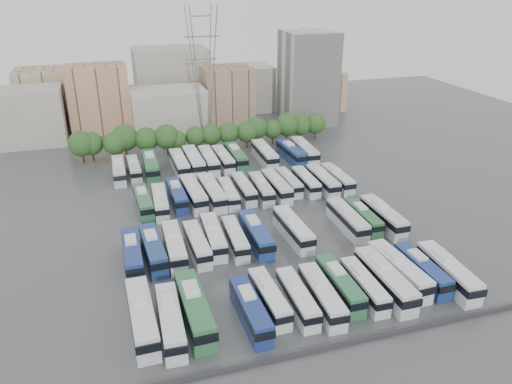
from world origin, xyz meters
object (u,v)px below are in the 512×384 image
object	(u,v)px
bus_r2_s13	(337,178)
bus_r3_s8	(236,156)
bus_r1_s12	(363,217)
bus_r1_s13	(383,216)
bus_r0_s12	(422,270)
bus_r2_s7	(244,188)
bus_r0_s4	(250,310)
bus_r1_s3	(197,244)
bus_r2_s8	(261,188)
bus_r0_s7	(322,295)
bus_r0_s2	(194,309)
bus_r2_s3	(177,195)
bus_r1_s0	(132,254)
bus_r2_s11	(306,181)
bus_r0_s1	(171,321)
bus_r0_s8	(340,284)
bus_r3_s6	(209,160)
bus_r2_s10	(288,182)
bus_r2_s12	(323,180)
bus_r1_s1	(153,249)
bus_r3_s10	(265,154)
bus_r2_s6	(229,193)
bus_r3_s13	(304,151)
bus_r3_s7	(223,159)
bus_r0_s11	(399,270)
bus_r1_s6	(256,234)
bus_r2_s1	(143,201)
bus_r1_s11	(347,219)
bus_r2_s9	(277,186)
bus_r3_s0	(119,170)
bus_r3_s5	(194,161)
bus_r0_s6	(297,298)
bus_r2_s4	(194,193)
bus_r1_s4	(213,236)
bus_r3_s2	(151,165)
bus_r0_s10	(385,279)
electricity_pylon	(203,69)
bus_r0_s5	(269,297)
apartment_tower	(308,78)
bus_r2_s2	(160,202)

from	to	relation	value
bus_r2_s13	bus_r3_s8	size ratio (longest dim) A/B	0.94
bus_r1_s12	bus_r1_s13	size ratio (longest dim) A/B	0.87
bus_r0_s12	bus_r2_s7	distance (m)	39.52
bus_r0_s4	bus_r1_s3	bearing A→B (deg)	99.34
bus_r2_s8	bus_r0_s7	bearing A→B (deg)	-92.72
bus_r1_s12	bus_r2_s8	size ratio (longest dim) A/B	0.94
bus_r0_s2	bus_r2_s3	xyz separation A→B (m)	(3.47, 36.20, -0.27)
bus_r1_s0	bus_r1_s12	xyz separation A→B (m)	(39.71, 1.00, -0.18)
bus_r1_s0	bus_r2_s11	bearing A→B (deg)	28.20
bus_r0_s1	bus_r3_s8	distance (m)	59.64
bus_r0_s7	bus_r2_s8	distance (m)	36.55
bus_r1_s3	bus_r1_s13	world-z (taller)	bus_r1_s13
bus_r0_s8	bus_r3_s6	world-z (taller)	bus_r3_s6
bus_r2_s10	bus_r2_s12	size ratio (longest dim) A/B	0.89
bus_r1_s1	bus_r3_s10	distance (m)	46.89
bus_r2_s6	bus_r3_s13	bearing A→B (deg)	39.81
bus_r2_s12	bus_r3_s6	size ratio (longest dim) A/B	0.97
bus_r3_s7	bus_r0_s11	bearing A→B (deg)	-77.18
bus_r1_s0	bus_r0_s7	bearing A→B (deg)	-37.57
bus_r0_s7	bus_r3_s6	world-z (taller)	bus_r3_s6
bus_r1_s6	bus_r2_s1	distance (m)	24.60
bus_r0_s12	bus_r3_s6	bearing A→B (deg)	110.24
bus_r0_s7	bus_r1_s11	bearing A→B (deg)	57.38
bus_r2_s9	bus_r3_s6	size ratio (longest dim) A/B	0.96
bus_r2_s13	bus_r0_s2	bearing A→B (deg)	-137.26
bus_r3_s0	bus_r3_s5	distance (m)	16.35
bus_r0_s1	bus_r2_s7	world-z (taller)	bus_r0_s1
bus_r0_s6	bus_r0_s8	world-z (taller)	bus_r0_s8
bus_r2_s4	bus_r2_s9	world-z (taller)	bus_r2_s4
bus_r2_s7	bus_r3_s5	distance (m)	18.68
bus_r3_s8	bus_r1_s4	bearing A→B (deg)	-109.82
bus_r2_s4	bus_r3_s2	world-z (taller)	bus_r3_s2
bus_r1_s1	bus_r3_s7	size ratio (longest dim) A/B	1.03
bus_r2_s12	bus_r0_s10	bearing A→B (deg)	-99.92
bus_r2_s3	bus_r3_s10	size ratio (longest dim) A/B	0.88
bus_r0_s10	bus_r2_s4	xyz separation A→B (m)	(-19.88, 36.99, -0.04)
bus_r3_s6	bus_r3_s8	bearing A→B (deg)	7.69
bus_r1_s13	bus_r0_s2	bearing A→B (deg)	-155.85
bus_r1_s13	bus_r3_s2	bearing A→B (deg)	134.61
bus_r0_s2	bus_r3_s0	world-z (taller)	bus_r0_s2
bus_r1_s3	bus_r2_s8	xyz separation A→B (m)	(16.41, 17.87, 0.01)
bus_r0_s8	bus_r0_s6	bearing A→B (deg)	-169.78
electricity_pylon	bus_r2_s12	xyz separation A→B (m)	(16.16, -38.87, -16.77)
bus_r2_s13	bus_r2_s3	bearing A→B (deg)	176.60
bus_r1_s0	bus_r2_s6	size ratio (longest dim) A/B	1.11
bus_r0_s5	bus_r0_s6	xyz separation A→B (m)	(3.52, -1.20, 0.01)
apartment_tower	bus_r2_s12	distance (m)	50.71
bus_r0_s7	bus_r1_s12	world-z (taller)	bus_r0_s7
electricity_pylon	bus_r1_s11	world-z (taller)	electricity_pylon
bus_r1_s3	bus_r2_s2	size ratio (longest dim) A/B	0.98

